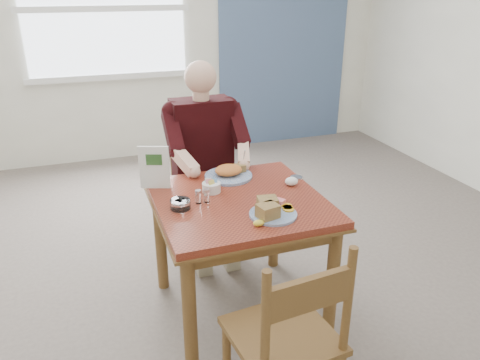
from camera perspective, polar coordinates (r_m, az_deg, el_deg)
name	(u,v)px	position (r m, az deg, el deg)	size (l,w,h in m)	color
floor	(239,309)	(2.97, -0.09, -15.48)	(6.00, 6.00, 0.00)	#60544D
wall_back	(145,28)	(5.27, -11.46, 17.70)	(5.50, 5.50, 0.00)	white
accent_panel	(285,24)	(5.71, 5.50, 18.41)	(1.60, 0.02, 2.80)	#485F86
lemon_wedge	(259,223)	(2.28, 2.29, -5.27)	(0.06, 0.04, 0.03)	yellow
napkin	(291,181)	(2.74, 6.29, -0.16)	(0.08, 0.06, 0.05)	white
metal_dish	(296,177)	(2.85, 6.88, 0.31)	(0.07, 0.07, 0.01)	silver
window	(104,9)	(5.18, -16.22, 19.43)	(1.72, 0.04, 1.42)	white
table	(239,216)	(2.62, -0.10, -4.47)	(0.92, 0.92, 0.75)	maroon
chair_far	(203,188)	(3.38, -4.56, -0.98)	(0.42, 0.42, 0.95)	brown
chair_near	(288,340)	(2.06, 5.84, -18.83)	(0.46, 0.46, 0.95)	brown
diner	(205,148)	(3.17, -4.33, 3.89)	(0.53, 0.56, 1.39)	gray
near_plate	(271,210)	(2.38, 3.77, -3.66)	(0.27, 0.26, 0.08)	white
far_plate	(229,172)	(2.84, -1.33, 0.93)	(0.33, 0.33, 0.08)	white
caddy	(211,187)	(2.64, -3.51, -0.88)	(0.12, 0.12, 0.08)	white
shakers	(202,196)	(2.51, -4.61, -1.97)	(0.08, 0.03, 0.08)	white
creamer	(180,204)	(2.46, -7.29, -2.94)	(0.12, 0.12, 0.05)	white
menu	(154,167)	(2.69, -10.40, 1.55)	(0.17, 0.07, 0.25)	white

